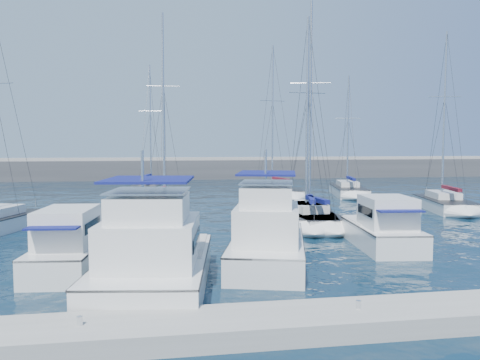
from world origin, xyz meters
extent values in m
plane|color=black|center=(0.00, 0.00, 0.00)|extent=(220.00, 220.00, 0.00)
cube|color=#424244|center=(0.00, 52.00, 1.00)|extent=(160.00, 6.00, 4.00)
cube|color=gray|center=(0.00, 52.00, 3.20)|extent=(160.00, 1.20, 0.50)
cube|color=gray|center=(0.00, -11.00, 0.30)|extent=(40.00, 2.20, 0.60)
cylinder|color=silver|center=(-8.00, -11.00, 0.72)|extent=(0.16, 0.16, 0.25)
cylinder|color=silver|center=(0.00, -11.00, 0.72)|extent=(0.16, 0.16, 0.25)
cube|color=silver|center=(-9.69, -2.52, 0.40)|extent=(3.12, 6.98, 1.60)
cube|color=#262628|center=(-9.69, -2.52, 1.15)|extent=(3.17, 6.99, 0.08)
cube|color=silver|center=(-9.77, -3.34, 2.00)|extent=(2.40, 3.33, 1.60)
cube|color=black|center=(-9.77, -3.34, 2.08)|extent=(2.38, 2.71, 0.45)
cube|color=#0F1559|center=(-9.89, -4.58, 2.30)|extent=(2.17, 2.25, 0.07)
cube|color=silver|center=(-6.06, -5.81, 0.40)|extent=(5.03, 8.95, 1.60)
cube|color=#262628|center=(-6.06, -5.81, 1.15)|extent=(5.11, 8.96, 0.08)
cube|color=silver|center=(-6.20, -6.83, 2.00)|extent=(3.82, 4.36, 1.60)
cube|color=black|center=(-6.20, -6.83, 2.08)|extent=(3.77, 3.59, 0.45)
cube|color=silver|center=(-6.23, -7.03, 3.25)|extent=(3.00, 3.10, 0.90)
cube|color=#0F1559|center=(-6.23, -7.03, 4.25)|extent=(3.38, 3.53, 0.08)
cube|color=silver|center=(-0.96, -2.90, 0.40)|extent=(5.26, 8.87, 1.60)
cube|color=#262628|center=(-0.96, -2.90, 1.15)|extent=(5.32, 8.88, 0.08)
cube|color=silver|center=(-1.22, -3.88, 2.00)|extent=(3.62, 4.43, 1.60)
cube|color=black|center=(-1.22, -3.88, 2.08)|extent=(3.47, 3.70, 0.45)
cube|color=silver|center=(-1.28, -4.07, 3.25)|extent=(2.80, 3.17, 0.90)
cube|color=#0F1559|center=(-1.28, -4.07, 4.25)|extent=(3.16, 3.62, 0.08)
cube|color=silver|center=(5.83, -0.55, 0.40)|extent=(3.45, 6.63, 1.60)
cube|color=#262628|center=(5.83, -0.55, 1.15)|extent=(3.50, 6.63, 0.08)
cube|color=silver|center=(5.74, -1.32, 2.00)|extent=(2.65, 3.19, 1.60)
cube|color=black|center=(5.74, -1.32, 2.08)|extent=(2.63, 2.61, 0.45)
cube|color=#0F1559|center=(5.61, -2.48, 2.30)|extent=(2.40, 2.18, 0.07)
cube|color=silver|center=(-5.72, 14.36, 0.30)|extent=(3.38, 9.30, 1.30)
cube|color=#262628|center=(-5.72, 14.36, 0.93)|extent=(3.44, 9.30, 0.06)
cube|color=silver|center=(-5.70, 14.93, 1.25)|extent=(2.12, 4.09, 0.55)
cylinder|color=silver|center=(-5.68, 15.28, 8.80)|extent=(0.18, 0.18, 14.70)
cylinder|color=silver|center=(-5.78, 12.99, 1.80)|extent=(0.31, 4.59, 0.12)
cube|color=#54101C|center=(-5.78, 12.89, 1.95)|extent=(0.52, 4.14, 0.28)
cube|color=silver|center=(3.93, 6.00, 0.30)|extent=(3.52, 7.06, 1.30)
cube|color=#262628|center=(3.93, 6.00, 0.93)|extent=(3.58, 7.07, 0.06)
cube|color=silver|center=(3.89, 6.42, 1.25)|extent=(2.15, 3.15, 0.55)
cylinder|color=silver|center=(3.87, 6.68, 7.72)|extent=(0.18, 0.18, 12.53)
cylinder|color=silver|center=(4.03, 4.98, 1.80)|extent=(0.44, 3.41, 0.12)
cube|color=#0F1559|center=(4.04, 4.88, 1.95)|extent=(0.63, 3.09, 0.28)
cube|color=silver|center=(4.09, 6.54, 0.30)|extent=(4.90, 8.21, 1.30)
cube|color=#262628|center=(4.09, 6.54, 0.93)|extent=(4.96, 8.22, 0.06)
cube|color=silver|center=(4.21, 7.00, 1.25)|extent=(2.78, 3.75, 0.55)
cylinder|color=silver|center=(4.28, 7.28, 8.32)|extent=(0.18, 0.18, 13.74)
cylinder|color=silver|center=(3.80, 5.42, 1.80)|extent=(1.06, 3.75, 0.12)
cube|color=#0F1559|center=(3.78, 5.32, 1.95)|extent=(1.19, 3.44, 0.28)
cube|color=silver|center=(17.55, 11.78, 0.30)|extent=(4.70, 8.33, 1.30)
cube|color=#262628|center=(17.55, 11.78, 0.93)|extent=(4.75, 8.34, 0.06)
cube|color=silver|center=(17.66, 12.26, 1.25)|extent=(2.68, 3.79, 0.55)
cylinder|color=silver|center=(17.73, 12.55, 8.18)|extent=(0.18, 0.18, 13.45)
cylinder|color=silver|center=(17.28, 10.63, 1.80)|extent=(1.00, 3.85, 0.12)
cube|color=#54101C|center=(17.26, 10.53, 1.95)|extent=(1.14, 3.52, 0.28)
cube|color=silver|center=(-7.39, 31.27, 0.30)|extent=(4.56, 8.80, 1.30)
cube|color=#262628|center=(-7.39, 31.27, 0.93)|extent=(4.62, 8.81, 0.06)
cube|color=silver|center=(-7.28, 31.79, 1.25)|extent=(2.62, 3.97, 0.55)
cylinder|color=silver|center=(-7.22, 32.09, 8.09)|extent=(0.18, 0.18, 13.28)
cylinder|color=silver|center=(-7.63, 30.04, 1.80)|extent=(0.93, 4.14, 0.12)
cube|color=#0F1559|center=(-7.65, 29.94, 1.95)|extent=(1.07, 3.77, 0.28)
cube|color=silver|center=(5.92, 24.16, 0.30)|extent=(4.46, 9.16, 1.30)
cube|color=#262628|center=(5.92, 24.16, 0.93)|extent=(4.52, 9.17, 0.06)
cube|color=silver|center=(5.83, 24.70, 1.25)|extent=(2.60, 4.11, 0.55)
cylinder|color=silver|center=(5.78, 25.03, 8.70)|extent=(0.18, 0.18, 14.50)
cylinder|color=silver|center=(6.12, 22.86, 1.80)|extent=(0.82, 4.35, 0.12)
cube|color=#54101C|center=(6.14, 22.76, 1.95)|extent=(0.97, 3.96, 0.28)
cube|color=silver|center=(14.00, 23.97, 0.30)|extent=(4.77, 8.99, 1.30)
cube|color=#262628|center=(14.00, 23.97, 0.93)|extent=(4.83, 9.00, 0.06)
cube|color=silver|center=(14.12, 24.50, 1.25)|extent=(2.71, 4.07, 0.55)
cylinder|color=silver|center=(14.19, 24.81, 7.20)|extent=(0.18, 0.18, 11.51)
cylinder|color=silver|center=(13.73, 22.72, 1.80)|extent=(1.04, 4.20, 0.12)
cube|color=#0F1559|center=(13.70, 22.63, 1.95)|extent=(1.17, 3.83, 0.28)
camera|label=1|loc=(-5.69, -23.88, 5.49)|focal=35.00mm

